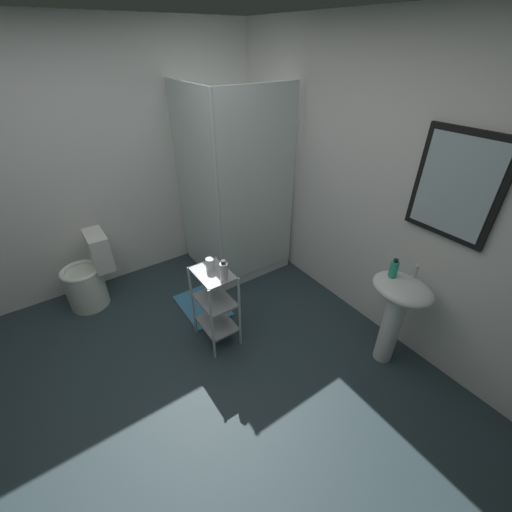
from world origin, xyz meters
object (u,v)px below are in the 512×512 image
pedestal_sink (397,306)px  hand_soap_bottle (394,269)px  shower_stall (233,232)px  lotion_bottle_white (224,271)px  storage_cart (215,302)px  toilet (89,277)px  bath_mat (202,306)px  rinse_cup (210,264)px

pedestal_sink → hand_soap_bottle: bearing=-171.4°
hand_soap_bottle → shower_stall: bearing=-170.3°
pedestal_sink → lotion_bottle_white: lotion_bottle_white is taller
lotion_bottle_white → hand_soap_bottle: bearing=53.2°
storage_cart → toilet: bearing=-145.7°
pedestal_sink → storage_cart: bearing=-133.1°
bath_mat → shower_stall: bearing=124.0°
shower_stall → storage_cart: bearing=-38.9°
shower_stall → lotion_bottle_white: 1.31m
toilet → rinse_cup: size_ratio=7.45×
hand_soap_bottle → lotion_bottle_white: (-0.76, -1.01, -0.06)m
lotion_bottle_white → shower_stall: bearing=146.1°
shower_stall → bath_mat: shower_stall is taller
shower_stall → hand_soap_bottle: size_ratio=13.28×
bath_mat → pedestal_sink: bearing=33.9°
pedestal_sink → rinse_cup: 1.49m
pedestal_sink → shower_stall: bearing=-170.4°
shower_stall → hand_soap_bottle: 1.88m
lotion_bottle_white → rinse_cup: size_ratio=1.76×
pedestal_sink → toilet: size_ratio=1.07×
toilet → rinse_cup: (1.12, 0.80, 0.48)m
shower_stall → bath_mat: (0.44, -0.66, -0.45)m
hand_soap_bottle → lotion_bottle_white: hand_soap_bottle is taller
storage_cart → rinse_cup: (-0.05, 0.01, 0.35)m
storage_cart → bath_mat: (-0.47, 0.08, -0.43)m
toilet → hand_soap_bottle: bearing=41.7°
shower_stall → bath_mat: size_ratio=3.33×
storage_cart → hand_soap_bottle: 1.44m
hand_soap_bottle → bath_mat: bearing=-144.7°
hand_soap_bottle → bath_mat: 1.88m
lotion_bottle_white → rinse_cup: 0.19m
toilet → storage_cart: (1.17, 0.79, 0.12)m
pedestal_sink → hand_soap_bottle: hand_soap_bottle is taller
bath_mat → storage_cart: bearing=-9.5°
hand_soap_bottle → bath_mat: (-1.36, -0.97, -0.87)m
rinse_cup → shower_stall: bearing=139.9°
shower_stall → toilet: shower_stall is taller
toilet → lotion_bottle_white: 1.62m
bath_mat → rinse_cup: bearing=-9.3°
toilet → bath_mat: size_ratio=1.27×
hand_soap_bottle → storage_cart: bearing=-130.6°
rinse_cup → pedestal_sink: bearing=45.3°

